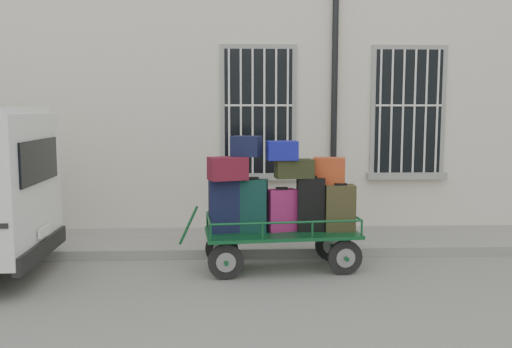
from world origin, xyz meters
The scene contains 4 objects.
ground centered at (0.00, 0.00, 0.00)m, with size 80.00×80.00×0.00m, color slate.
building centered at (0.00, 5.50, 3.00)m, with size 24.00×5.15×6.00m.
sidewalk centered at (0.00, 2.20, 0.07)m, with size 24.00×1.70×0.15m, color slate.
luggage_cart centered at (-0.19, 0.77, 0.95)m, with size 2.58×1.17×1.93m.
Camera 1 is at (-0.88, -7.22, 2.32)m, focal length 40.00 mm.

